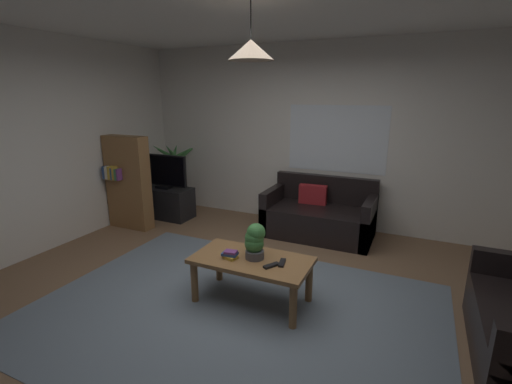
{
  "coord_description": "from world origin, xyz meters",
  "views": [
    {
      "loc": [
        1.44,
        -2.82,
        1.97
      ],
      "look_at": [
        0.0,
        0.3,
        1.05
      ],
      "focal_mm": 25.35,
      "sensor_mm": 36.0,
      "label": 1
    }
  ],
  "objects": [
    {
      "name": "floor",
      "position": [
        0.0,
        0.0,
        -0.01
      ],
      "size": [
        5.77,
        5.04,
        0.02
      ],
      "primitive_type": "cube",
      "color": "brown",
      "rests_on": "ground"
    },
    {
      "name": "rug",
      "position": [
        0.0,
        -0.2,
        0.0
      ],
      "size": [
        3.75,
        2.77,
        0.01
      ],
      "primitive_type": "cube",
      "color": "slate",
      "rests_on": "ground"
    },
    {
      "name": "wall_back",
      "position": [
        0.0,
        2.55,
        1.36
      ],
      "size": [
        5.89,
        0.06,
        2.73
      ],
      "primitive_type": "cube",
      "color": "silver",
      "rests_on": "ground"
    },
    {
      "name": "wall_left",
      "position": [
        -2.91,
        0.0,
        1.36
      ],
      "size": [
        0.06,
        5.04,
        2.73
      ],
      "primitive_type": "cube",
      "color": "silver",
      "rests_on": "ground"
    },
    {
      "name": "window_pane",
      "position": [
        0.28,
        2.52,
        1.35
      ],
      "size": [
        1.45,
        0.01,
        0.97
      ],
      "primitive_type": "cube",
      "color": "white"
    },
    {
      "name": "couch_under_window",
      "position": [
        0.19,
        2.04,
        0.28
      ],
      "size": [
        1.52,
        0.83,
        0.82
      ],
      "color": "black",
      "rests_on": "ground"
    },
    {
      "name": "coffee_table",
      "position": [
        0.07,
        0.05,
        0.38
      ],
      "size": [
        1.14,
        0.59,
        0.46
      ],
      "color": "olive",
      "rests_on": "ground"
    },
    {
      "name": "book_on_table_0",
      "position": [
        -0.11,
        -0.03,
        0.47
      ],
      "size": [
        0.14,
        0.12,
        0.03
      ],
      "primitive_type": "cube",
      "rotation": [
        0.0,
        0.0,
        -0.25
      ],
      "color": "gold",
      "rests_on": "coffee_table"
    },
    {
      "name": "book_on_table_1",
      "position": [
        -0.13,
        -0.03,
        0.5
      ],
      "size": [
        0.15,
        0.11,
        0.03
      ],
      "primitive_type": "cube",
      "rotation": [
        0.0,
        0.0,
        0.1
      ],
      "color": "#2D4C8C",
      "rests_on": "coffee_table"
    },
    {
      "name": "book_on_table_2",
      "position": [
        -0.11,
        -0.03,
        0.52
      ],
      "size": [
        0.13,
        0.1,
        0.02
      ],
      "primitive_type": "cube",
      "rotation": [
        0.0,
        0.0,
        0.14
      ],
      "color": "#72387F",
      "rests_on": "coffee_table"
    },
    {
      "name": "remote_on_table_0",
      "position": [
        0.38,
        0.07,
        0.47
      ],
      "size": [
        0.08,
        0.17,
        0.02
      ],
      "primitive_type": "cube",
      "rotation": [
        0.0,
        0.0,
        3.34
      ],
      "color": "black",
      "rests_on": "coffee_table"
    },
    {
      "name": "remote_on_table_1",
      "position": [
        0.31,
        -0.03,
        0.47
      ],
      "size": [
        0.13,
        0.16,
        0.02
      ],
      "primitive_type": "cube",
      "rotation": [
        0.0,
        0.0,
        5.74
      ],
      "color": "black",
      "rests_on": "coffee_table"
    },
    {
      "name": "potted_plant_on_table",
      "position": [
        0.09,
        0.09,
        0.64
      ],
      "size": [
        0.19,
        0.21,
        0.34
      ],
      "color": "#4C4C51",
      "rests_on": "coffee_table"
    },
    {
      "name": "tv_stand",
      "position": [
        -2.33,
        1.77,
        0.25
      ],
      "size": [
        0.9,
        0.44,
        0.5
      ],
      "primitive_type": "cube",
      "color": "black",
      "rests_on": "ground"
    },
    {
      "name": "tv",
      "position": [
        -2.33,
        1.75,
        0.78
      ],
      "size": [
        0.89,
        0.16,
        0.55
      ],
      "color": "black",
      "rests_on": "tv_stand"
    },
    {
      "name": "potted_palm_corner",
      "position": [
        -2.43,
        2.21,
        0.55
      ],
      "size": [
        0.74,
        0.87,
        1.24
      ],
      "color": "brown",
      "rests_on": "ground"
    },
    {
      "name": "bookshelf_corner",
      "position": [
        -2.52,
        1.16,
        0.71
      ],
      "size": [
        0.7,
        0.31,
        1.4
      ],
      "color": "olive",
      "rests_on": "ground"
    },
    {
      "name": "pendant_lamp",
      "position": [
        0.07,
        0.05,
        2.33
      ],
      "size": [
        0.39,
        0.39,
        0.48
      ],
      "color": "black"
    }
  ]
}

